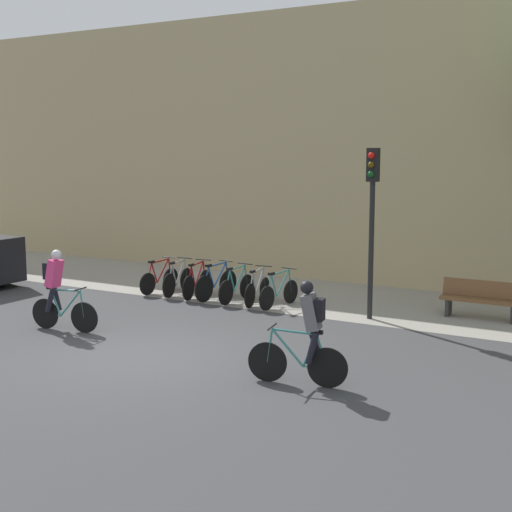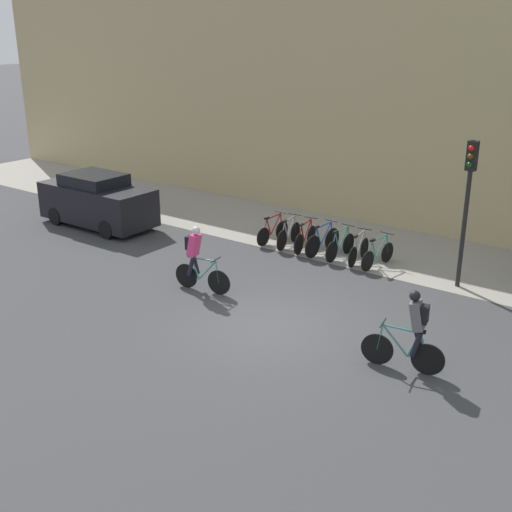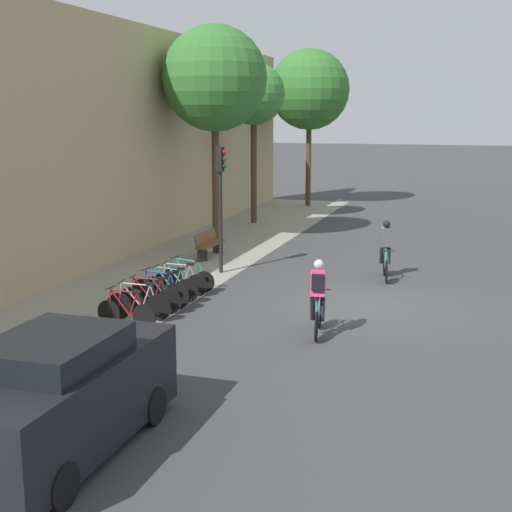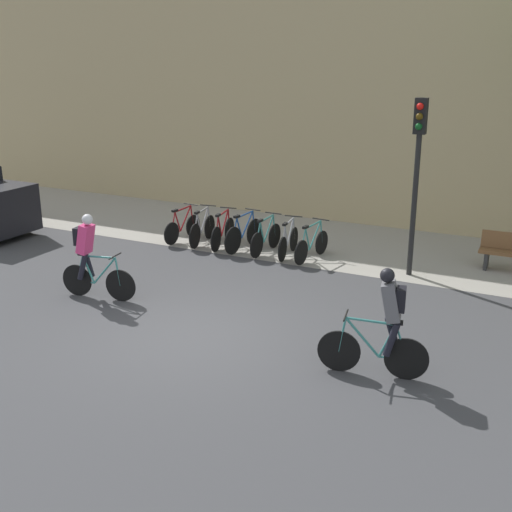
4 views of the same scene
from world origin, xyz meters
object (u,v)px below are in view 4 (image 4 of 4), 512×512
parked_bike_0 (182,227)px  parked_bike_1 (202,229)px  parked_bike_6 (312,244)px  parked_bike_4 (266,238)px  cyclist_pink (89,254)px  parked_bike_3 (244,234)px  traffic_light_pole (418,156)px  parked_bike_2 (223,232)px  cyclist_grey (385,320)px  parked_bike_5 (288,241)px

parked_bike_0 → parked_bike_1: parked_bike_1 is taller
parked_bike_0 → parked_bike_6: parked_bike_0 is taller
parked_bike_4 → cyclist_pink: bearing=-112.5°
parked_bike_1 → parked_bike_3: parked_bike_3 is taller
cyclist_pink → traffic_light_pole: size_ratio=0.45×
parked_bike_2 → parked_bike_4: parked_bike_2 is taller
parked_bike_0 → traffic_light_pole: bearing=-0.8°
parked_bike_2 → traffic_light_pole: 5.46m
cyclist_grey → parked_bike_4: size_ratio=1.09×
parked_bike_0 → traffic_light_pole: 6.61m
parked_bike_1 → parked_bike_3: 1.25m
cyclist_grey → parked_bike_2: 7.72m
parked_bike_5 → traffic_light_pole: (3.06, -0.08, 2.34)m
cyclist_grey → parked_bike_5: bearing=127.1°
cyclist_pink → cyclist_grey: (6.34, -0.66, -0.00)m
parked_bike_0 → parked_bike_5: size_ratio=0.99×
parked_bike_4 → parked_bike_3: bearing=179.9°
parked_bike_3 → traffic_light_pole: (4.31, -0.08, 2.31)m
parked_bike_6 → traffic_light_pole: size_ratio=0.41×
cyclist_pink → parked_bike_1: size_ratio=1.09×
cyclist_pink → parked_bike_4: 4.85m
parked_bike_1 → traffic_light_pole: traffic_light_pole is taller
parked_bike_5 → parked_bike_4: bearing=180.0°
parked_bike_2 → parked_bike_4: bearing=-0.0°
parked_bike_4 → parked_bike_5: 0.63m
traffic_light_pole → parked_bike_6: bearing=178.1°
parked_bike_6 → cyclist_grey: bearing=-57.6°
cyclist_grey → parked_bike_3: bearing=135.0°
parked_bike_6 → traffic_light_pole: (2.43, -0.08, 2.34)m
parked_bike_3 → parked_bike_0: bearing=-180.0°
parked_bike_4 → parked_bike_6: size_ratio=1.00×
parked_bike_2 → parked_bike_4: 1.25m
cyclist_grey → parked_bike_6: size_ratio=1.09×
parked_bike_3 → traffic_light_pole: bearing=-1.1°
parked_bike_3 → parked_bike_6: 1.88m
cyclist_grey → parked_bike_6: (-3.25, 5.12, -0.57)m
cyclist_pink → parked_bike_0: (-0.66, 4.45, -0.57)m
parked_bike_2 → parked_bike_3: (0.62, 0.00, 0.02)m
parked_bike_1 → parked_bike_2: bearing=-0.0°
parked_bike_6 → parked_bike_4: bearing=179.9°
parked_bike_2 → parked_bike_6: 2.50m
cyclist_grey → parked_bike_4: bearing=131.3°
parked_bike_0 → parked_bike_5: 3.13m
parked_bike_0 → parked_bike_3: parked_bike_3 is taller
cyclist_grey → parked_bike_6: bearing=122.4°
traffic_light_pole → parked_bike_0: bearing=179.2°
parked_bike_4 → traffic_light_pole: traffic_light_pole is taller
parked_bike_1 → parked_bike_4: parked_bike_1 is taller
parked_bike_0 → parked_bike_4: 2.50m
parked_bike_6 → traffic_light_pole: traffic_light_pole is taller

